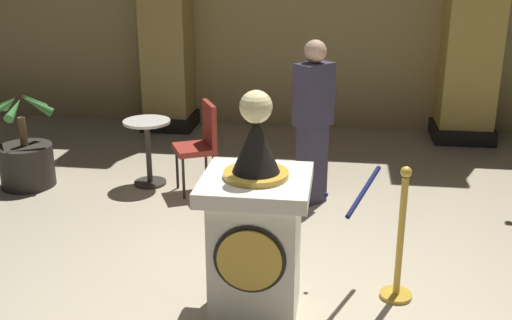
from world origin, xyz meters
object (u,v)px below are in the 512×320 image
Objects in this scene: pedestal_clock at (256,232)px; cafe_table at (148,144)px; potted_palm_left at (26,159)px; stanchion_near at (399,253)px; bystander_guest at (313,119)px; cafe_chair_red at (201,140)px; stanchion_far at (258,218)px.

cafe_table is at bearing 122.69° from pedestal_clock.
pedestal_clock is 3.54m from potted_palm_left.
potted_palm_left is at bearing 155.14° from stanchion_near.
potted_palm_left is 3.13m from bystander_guest.
potted_palm_left reaches higher than stanchion_near.
cafe_table is at bearing 141.61° from stanchion_near.
cafe_table is at bearing 9.82° from potted_palm_left.
bystander_guest is 1.21m from cafe_chair_red.
cafe_chair_red is (-1.90, 1.88, 0.21)m from stanchion_near.
pedestal_clock is 2.24× the size of cafe_table.
potted_palm_left is (-3.82, 1.77, -0.06)m from stanchion_near.
pedestal_clock is at bearing -160.39° from stanchion_near.
cafe_table is at bearing 132.52° from stanchion_far.
pedestal_clock is 1.57× the size of stanchion_near.
cafe_chair_red is at bearing 172.76° from bystander_guest.
bystander_guest reaches higher than pedestal_clock.
cafe_chair_red is (0.62, -0.12, 0.11)m from cafe_table.
bystander_guest is at bearing -8.44° from cafe_table.
pedestal_clock is at bearing -97.44° from bystander_guest.
stanchion_near is 3.21m from cafe_table.
potted_palm_left is at bearing -176.76° from cafe_chair_red.
stanchion_near is 0.63× the size of bystander_guest.
stanchion_near is 1.08× the size of cafe_chair_red.
pedestal_clock is at bearing -83.02° from stanchion_far.
stanchion_far is at bearing 157.61° from stanchion_near.
cafe_chair_red is (1.92, 0.11, 0.27)m from potted_palm_left.
stanchion_far is 1.42m from bystander_guest.
bystander_guest is (3.08, -0.04, 0.57)m from potted_palm_left.
cafe_chair_red is (-0.79, 1.42, 0.20)m from stanchion_far.
cafe_table is 0.76× the size of cafe_chair_red.
cafe_table is (-1.78, 0.26, -0.42)m from bystander_guest.
stanchion_near is 0.98× the size of stanchion_far.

